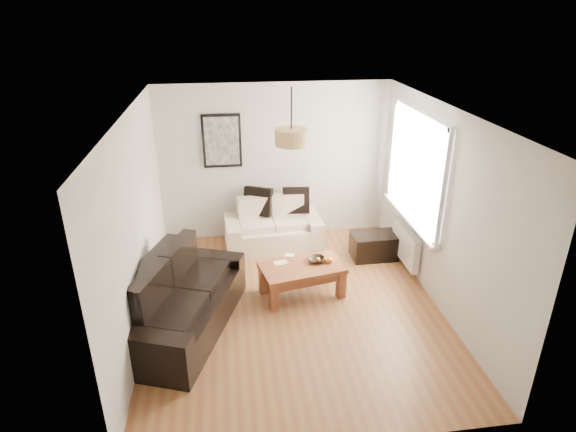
{
  "coord_description": "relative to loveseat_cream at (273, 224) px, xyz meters",
  "views": [
    {
      "loc": [
        -0.8,
        -5.33,
        3.72
      ],
      "look_at": [
        0.0,
        0.6,
        1.05
      ],
      "focal_mm": 29.86,
      "sensor_mm": 36.0,
      "label": 1
    }
  ],
  "objects": [
    {
      "name": "coffee_table",
      "position": [
        0.24,
        -1.54,
        -0.16
      ],
      "size": [
        1.21,
        0.82,
        0.45
      ],
      "primitive_type": null,
      "rotation": [
        0.0,
        0.0,
        0.21
      ],
      "color": "brown",
      "rests_on": "floor"
    },
    {
      "name": "orange_b",
      "position": [
        0.63,
        -1.5,
        0.11
      ],
      "size": [
        0.1,
        0.1,
        0.09
      ],
      "primitive_type": "sphere",
      "rotation": [
        0.0,
        0.0,
        -0.02
      ],
      "color": "orange",
      "rests_on": "fruit_bowl"
    },
    {
      "name": "ceiling",
      "position": [
        0.1,
        -1.78,
        2.22
      ],
      "size": [
        3.8,
        4.5,
        0.0
      ],
      "primitive_type": null,
      "color": "white",
      "rests_on": "floor"
    },
    {
      "name": "wall_front",
      "position": [
        0.1,
        -4.03,
        0.92
      ],
      "size": [
        3.8,
        0.04,
        2.6
      ],
      "primitive_type": null,
      "color": "silver",
      "rests_on": "floor"
    },
    {
      "name": "orange_c",
      "position": [
        0.48,
        -1.45,
        0.11
      ],
      "size": [
        0.07,
        0.07,
        0.06
      ],
      "primitive_type": "sphere",
      "rotation": [
        0.0,
        0.0,
        -0.22
      ],
      "color": "orange",
      "rests_on": "fruit_bowl"
    },
    {
      "name": "cushion_left",
      "position": [
        -0.22,
        0.19,
        0.34
      ],
      "size": [
        0.48,
        0.33,
        0.47
      ],
      "primitive_type": "cube",
      "rotation": [
        0.0,
        0.0,
        -0.44
      ],
      "color": "black",
      "rests_on": "loveseat_cream"
    },
    {
      "name": "pendant_shade",
      "position": [
        0.1,
        -1.48,
        1.85
      ],
      "size": [
        0.4,
        0.4,
        0.2
      ],
      "primitive_type": "cylinder",
      "color": "tan",
      "rests_on": "ceiling"
    },
    {
      "name": "radiator",
      "position": [
        1.92,
        -0.98,
        -0.0
      ],
      "size": [
        0.1,
        0.9,
        0.52
      ],
      "primitive_type": "cube",
      "color": "white",
      "rests_on": "wall_right"
    },
    {
      "name": "wall_back",
      "position": [
        0.1,
        0.47,
        0.92
      ],
      "size": [
        3.8,
        0.04,
        2.6
      ],
      "primitive_type": null,
      "color": "silver",
      "rests_on": "floor"
    },
    {
      "name": "loveseat_cream",
      "position": [
        0.0,
        0.0,
        0.0
      ],
      "size": [
        1.59,
        0.93,
        0.77
      ],
      "primitive_type": null,
      "rotation": [
        0.0,
        0.0,
        0.06
      ],
      "color": "beige",
      "rests_on": "floor"
    },
    {
      "name": "ottoman",
      "position": [
        1.55,
        -0.62,
        -0.18
      ],
      "size": [
        0.71,
        0.46,
        0.4
      ],
      "primitive_type": "cube",
      "rotation": [
        0.0,
        0.0,
        0.01
      ],
      "color": "black",
      "rests_on": "floor"
    },
    {
      "name": "window_bay",
      "position": [
        1.96,
        -0.98,
        1.22
      ],
      "size": [
        0.14,
        1.9,
        1.6
      ],
      "primitive_type": null,
      "color": "white",
      "rests_on": "wall_right"
    },
    {
      "name": "papers",
      "position": [
        -0.04,
        -1.41,
        0.07
      ],
      "size": [
        0.21,
        0.17,
        0.01
      ],
      "primitive_type": "cube",
      "rotation": [
        0.0,
        0.0,
        0.25
      ],
      "color": "white",
      "rests_on": "coffee_table"
    },
    {
      "name": "orange_a",
      "position": [
        0.57,
        -1.48,
        0.11
      ],
      "size": [
        0.07,
        0.07,
        0.06
      ],
      "primitive_type": "sphere",
      "rotation": [
        0.0,
        0.0,
        -0.11
      ],
      "color": "orange",
      "rests_on": "fruit_bowl"
    },
    {
      "name": "wall_left",
      "position": [
        -1.8,
        -1.78,
        0.92
      ],
      "size": [
        0.04,
        4.5,
        2.6
      ],
      "primitive_type": null,
      "color": "silver",
      "rests_on": "floor"
    },
    {
      "name": "cushion_right",
      "position": [
        0.41,
        0.19,
        0.33
      ],
      "size": [
        0.45,
        0.16,
        0.44
      ],
      "primitive_type": "cube",
      "rotation": [
        0.0,
        0.0,
        -0.06
      ],
      "color": "black",
      "rests_on": "loveseat_cream"
    },
    {
      "name": "floor",
      "position": [
        0.1,
        -1.78,
        -0.38
      ],
      "size": [
        4.5,
        4.5,
        0.0
      ],
      "primitive_type": "plane",
      "color": "brown",
      "rests_on": "ground"
    },
    {
      "name": "poster",
      "position": [
        -0.75,
        0.44,
        1.32
      ],
      "size": [
        0.62,
        0.04,
        0.87
      ],
      "primitive_type": null,
      "color": "black",
      "rests_on": "wall_back"
    },
    {
      "name": "sofa_leather",
      "position": [
        -1.33,
        -2.07,
        0.06
      ],
      "size": [
        1.63,
        2.26,
        0.89
      ],
      "primitive_type": null,
      "rotation": [
        0.0,
        0.0,
        1.23
      ],
      "color": "black",
      "rests_on": "floor"
    },
    {
      "name": "fruit_bowl",
      "position": [
        0.46,
        -1.43,
        0.1
      ],
      "size": [
        0.27,
        0.27,
        0.06
      ],
      "primitive_type": "imported",
      "rotation": [
        0.0,
        0.0,
        0.21
      ],
      "color": "black",
      "rests_on": "coffee_table"
    },
    {
      "name": "wall_right",
      "position": [
        2.0,
        -1.78,
        0.92
      ],
      "size": [
        0.04,
        4.5,
        2.6
      ],
      "primitive_type": null,
      "color": "silver",
      "rests_on": "floor"
    }
  ]
}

